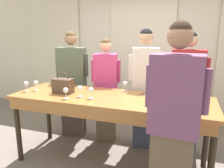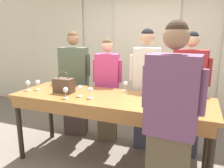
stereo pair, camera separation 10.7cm
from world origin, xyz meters
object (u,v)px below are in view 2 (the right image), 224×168
tasting_bar (109,104)px  wine_glass_front_left (197,90)px  wine_bottle (177,90)px  handbag (64,85)px  guest_striped_shirt (188,95)px  guest_pink_top (107,91)px  host_pouring (170,126)px  wine_glass_center_left (90,90)px  wine_glass_center_mid (126,84)px  guest_olive_jacket (75,84)px  guest_cream_sweater (146,89)px  wine_glass_back_left (66,90)px  wine_glass_front_right (80,88)px  wine_glass_front_mid (28,83)px  wine_glass_center_right (38,83)px

tasting_bar → wine_glass_front_left: (1.06, 0.37, 0.20)m
wine_bottle → handbag: size_ratio=1.06×
tasting_bar → wine_bottle: wine_bottle is taller
guest_striped_shirt → guest_pink_top: bearing=180.0°
wine_bottle → host_pouring: (0.03, -0.91, -0.12)m
wine_glass_center_left → guest_pink_top: 0.84m
wine_glass_center_mid → guest_olive_jacket: 1.09m
handbag → wine_glass_center_mid: 0.86m
guest_cream_sweater → guest_striped_shirt: 0.62m
wine_glass_back_left → tasting_bar: bearing=26.4°
wine_bottle → guest_cream_sweater: size_ratio=0.17×
wine_glass_center_left → guest_olive_jacket: bearing=131.8°
wine_glass_back_left → guest_olive_jacket: size_ratio=0.08×
tasting_bar → wine_glass_center_mid: (0.11, 0.35, 0.20)m
wine_glass_back_left → wine_glass_front_right: bearing=49.3°
wine_glass_back_left → guest_striped_shirt: size_ratio=0.08×
wine_glass_front_mid → guest_pink_top: 1.22m
wine_glass_front_right → host_pouring: size_ratio=0.08×
wine_glass_center_right → wine_glass_back_left: (0.62, -0.22, 0.00)m
wine_glass_front_left → wine_glass_center_right: bearing=-169.6°
wine_glass_center_mid → guest_olive_jacket: bearing=162.7°
wine_glass_center_mid → wine_glass_back_left: 0.85m
wine_glass_center_left → guest_striped_shirt: bearing=35.1°
guest_striped_shirt → host_pouring: (-0.09, -1.30, 0.04)m
wine_glass_front_right → guest_olive_jacket: bearing=125.3°
wine_glass_center_mid → host_pouring: (0.74, -0.98, -0.11)m
wine_glass_front_left → guest_olive_jacket: size_ratio=0.08×
guest_cream_sweater → guest_striped_shirt: guest_cream_sweater is taller
guest_striped_shirt → host_pouring: 1.30m
wine_glass_center_right → host_pouring: (1.96, -0.60, -0.11)m
wine_bottle → wine_glass_back_left: size_ratio=2.16×
wine_glass_front_left → guest_pink_top: 1.41m
wine_glass_front_left → wine_glass_front_right: (-1.42, -0.47, 0.00)m
wine_glass_front_right → host_pouring: 1.33m
wine_glass_center_left → guest_striped_shirt: (1.14, 0.80, -0.15)m
wine_glass_back_left → wine_glass_center_mid: bearing=44.7°
wine_glass_center_left → tasting_bar: bearing=33.0°
tasting_bar → handbag: handbag is taller
wine_glass_front_mid → guest_cream_sweater: bearing=26.8°
tasting_bar → guest_pink_top: 0.74m
wine_glass_front_mid → guest_striped_shirt: bearing=19.9°
guest_cream_sweater → guest_pink_top: bearing=-180.0°
guest_olive_jacket → guest_pink_top: (0.61, 0.00, -0.05)m
wine_glass_center_right → guest_cream_sweater: size_ratio=0.08×
handbag → wine_glass_front_mid: size_ratio=2.04×
wine_glass_front_right → tasting_bar: bearing=15.2°
tasting_bar → wine_glass_front_left: bearing=19.5°
handbag → guest_pink_top: bearing=61.9°
wine_bottle → guest_pink_top: guest_pink_top is taller
handbag → guest_pink_top: guest_pink_top is taller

